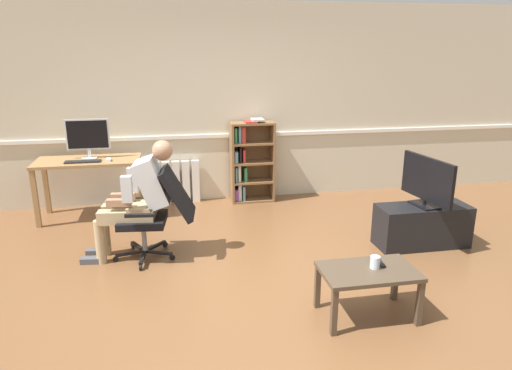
% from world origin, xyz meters
% --- Properties ---
extents(ground_plane, '(18.00, 18.00, 0.00)m').
position_xyz_m(ground_plane, '(0.00, 0.00, 0.00)').
color(ground_plane, brown).
extents(back_wall, '(12.00, 0.13, 2.70)m').
position_xyz_m(back_wall, '(0.00, 2.65, 1.35)').
color(back_wall, beige).
rests_on(back_wall, ground_plane).
extents(computer_desk, '(1.27, 0.61, 0.76)m').
position_xyz_m(computer_desk, '(-1.74, 2.15, 0.65)').
color(computer_desk, '#9E7547').
rests_on(computer_desk, ground_plane).
extents(imac_monitor, '(0.53, 0.14, 0.50)m').
position_xyz_m(imac_monitor, '(-1.73, 2.23, 1.04)').
color(imac_monitor, silver).
rests_on(imac_monitor, computer_desk).
extents(keyboard, '(0.42, 0.12, 0.02)m').
position_xyz_m(keyboard, '(-1.78, 2.01, 0.77)').
color(keyboard, black).
rests_on(keyboard, computer_desk).
extents(computer_mouse, '(0.06, 0.10, 0.03)m').
position_xyz_m(computer_mouse, '(-1.48, 2.03, 0.77)').
color(computer_mouse, white).
rests_on(computer_mouse, computer_desk).
extents(bookshelf, '(0.60, 0.29, 1.17)m').
position_xyz_m(bookshelf, '(0.35, 2.44, 0.57)').
color(bookshelf, brown).
rests_on(bookshelf, ground_plane).
extents(radiator, '(0.91, 0.08, 0.60)m').
position_xyz_m(radiator, '(-0.80, 2.54, 0.30)').
color(radiator, white).
rests_on(radiator, ground_plane).
extents(office_chair, '(0.87, 0.62, 0.95)m').
position_xyz_m(office_chair, '(-0.87, 0.77, 0.52)').
color(office_chair, black).
rests_on(office_chair, ground_plane).
extents(person_seated, '(0.98, 0.42, 1.23)m').
position_xyz_m(person_seated, '(-1.07, 0.79, 0.65)').
color(person_seated, tan).
rests_on(person_seated, ground_plane).
extents(tv_stand, '(1.00, 0.39, 0.46)m').
position_xyz_m(tv_stand, '(1.94, 0.54, 0.23)').
color(tv_stand, black).
rests_on(tv_stand, ground_plane).
extents(tv_screen, '(0.24, 0.79, 0.54)m').
position_xyz_m(tv_screen, '(1.94, 0.54, 0.74)').
color(tv_screen, black).
rests_on(tv_screen, tv_stand).
extents(coffee_table, '(0.76, 0.46, 0.41)m').
position_xyz_m(coffee_table, '(0.77, -0.67, 0.35)').
color(coffee_table, '#4C3D2D').
rests_on(coffee_table, ground_plane).
extents(drinking_glass, '(0.08, 0.08, 0.10)m').
position_xyz_m(drinking_glass, '(0.83, -0.66, 0.46)').
color(drinking_glass, silver).
rests_on(drinking_glass, coffee_table).
extents(spare_remote, '(0.05, 0.15, 0.02)m').
position_xyz_m(spare_remote, '(0.90, -0.60, 0.42)').
color(spare_remote, black).
rests_on(spare_remote, coffee_table).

